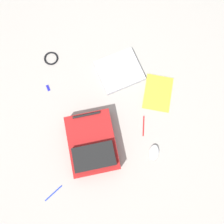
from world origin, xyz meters
The scene contains 9 objects.
ground_plane centered at (0.00, 0.00, 0.00)m, with size 3.77×3.77×0.00m, color gray.
backpack centered at (-0.11, -0.22, 0.07)m, with size 0.36×0.44×0.16m.
laptop centered at (0.12, 0.31, 0.02)m, with size 0.38×0.36×0.03m.
book_manual centered at (0.39, 0.12, 0.01)m, with size 0.26×0.31×0.02m.
computer_mouse centered at (0.31, -0.31, 0.02)m, with size 0.07×0.11×0.04m, color silver.
cable_coil centered at (-0.39, 0.46, 0.01)m, with size 0.11×0.11×0.01m, color black.
pen_black centered at (-0.40, -0.53, 0.00)m, with size 0.01×0.01×0.15m, color #1933B2.
pen_blue centered at (0.26, -0.12, 0.00)m, with size 0.01×0.01×0.15m, color red.
usb_stick centered at (-0.42, 0.22, 0.00)m, with size 0.02×0.05×0.01m, color #191999.
Camera 1 is at (0.02, -0.31, 1.61)m, focal length 36.09 mm.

